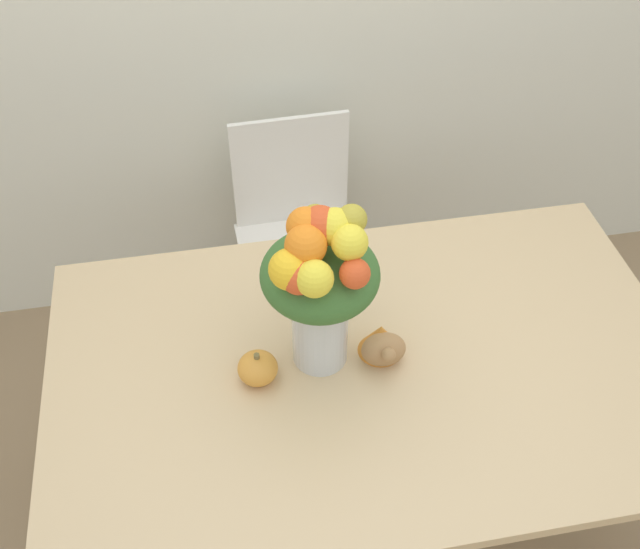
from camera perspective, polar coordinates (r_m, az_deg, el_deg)
ground_plane at (r=2.47m, az=2.97°, el=-17.86°), size 12.00×12.00×0.00m
dining_table at (r=1.90m, az=3.71°, el=-8.32°), size 1.55×0.97×0.76m
flower_vase at (r=1.64m, az=-0.04°, el=-0.56°), size 0.27×0.28×0.46m
pumpkin at (r=1.78m, az=-4.78°, el=-7.03°), size 0.10×0.10×0.09m
turkey_figurine at (r=1.82m, az=4.73°, el=-5.21°), size 0.11×0.15×0.09m
dining_chair_near_window at (r=2.60m, az=-1.60°, el=2.66°), size 0.43×0.43×0.86m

